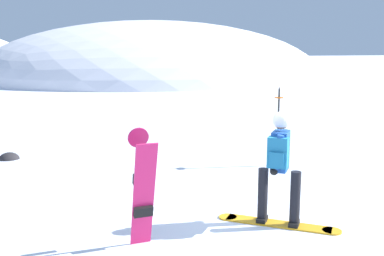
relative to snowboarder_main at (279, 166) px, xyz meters
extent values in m
plane|color=white|center=(-0.33, 0.42, -0.92)|extent=(300.00, 300.00, 0.00)
ellipsoid|color=white|center=(8.43, 34.60, -0.92)|extent=(30.86, 27.78, 10.25)
cube|color=orange|center=(0.02, 0.02, -0.91)|extent=(1.35, 1.25, 0.02)
cylinder|color=orange|center=(-0.56, 0.54, -0.91)|extent=(0.28, 0.28, 0.02)
cylinder|color=orange|center=(0.60, -0.50, -0.91)|extent=(0.28, 0.28, 0.02)
cube|color=black|center=(-0.16, 0.18, -0.86)|extent=(0.27, 0.28, 0.06)
cube|color=black|center=(0.20, -0.14, -0.86)|extent=(0.27, 0.28, 0.06)
cylinder|color=black|center=(-0.16, 0.18, -0.48)|extent=(0.15, 0.15, 0.82)
cylinder|color=black|center=(0.20, -0.14, -0.48)|extent=(0.15, 0.15, 0.82)
cube|color=#1E4C9E|center=(0.02, 0.02, 0.22)|extent=(0.40, 0.41, 0.58)
cylinder|color=#1E4C9E|center=(-0.13, -0.15, 0.22)|extent=(0.20, 0.19, 0.57)
cylinder|color=#1E4C9E|center=(0.18, 0.19, 0.22)|extent=(0.20, 0.19, 0.57)
sphere|color=black|center=(-0.18, -0.14, -0.03)|extent=(0.11, 0.11, 0.11)
sphere|color=black|center=(0.16, 0.23, -0.03)|extent=(0.11, 0.11, 0.11)
cube|color=teal|center=(-0.11, -0.13, 0.24)|extent=(0.33, 0.32, 0.44)
cube|color=teal|center=(-0.18, -0.20, 0.16)|extent=(0.19, 0.18, 0.20)
sphere|color=#9E7051|center=(0.02, 0.02, 0.64)|extent=(0.21, 0.21, 0.21)
sphere|color=silver|center=(0.02, 0.02, 0.67)|extent=(0.25, 0.25, 0.25)
cube|color=navy|center=(0.11, 0.12, 0.64)|extent=(0.15, 0.14, 0.08)
cube|color=#D11E5B|center=(-2.07, -0.06, -0.19)|extent=(0.28, 0.45, 1.47)
cylinder|color=#D11E5B|center=(-2.07, 0.15, 0.54)|extent=(0.28, 0.10, 0.28)
cube|color=black|center=(-2.07, -0.03, 0.03)|extent=(0.25, 0.11, 0.15)
cube|color=black|center=(-2.07, -0.03, -0.41)|extent=(0.25, 0.11, 0.15)
cylinder|color=black|center=(1.89, 3.05, -0.06)|extent=(0.04, 0.04, 1.72)
cylinder|color=orange|center=(1.89, 3.05, 0.62)|extent=(0.20, 0.20, 0.02)
cone|color=black|center=(1.89, 3.05, 0.84)|extent=(0.04, 0.04, 0.08)
ellipsoid|color=#282628|center=(-3.76, 5.90, -0.92)|extent=(0.48, 0.40, 0.33)
camera|label=1|loc=(-3.53, -5.50, 1.68)|focal=42.35mm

